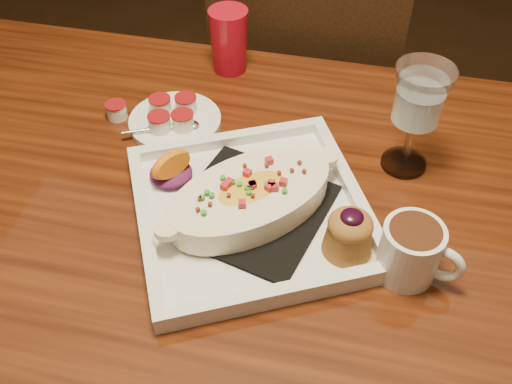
% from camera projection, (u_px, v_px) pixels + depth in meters
% --- Properties ---
extents(table, '(1.50, 0.90, 0.75)m').
position_uv_depth(table, '(245.00, 266.00, 0.88)').
color(table, '#682A0E').
rests_on(table, floor).
extents(chair_far, '(0.42, 0.42, 0.93)m').
position_uv_depth(chair_far, '(306.00, 102.00, 1.42)').
color(chair_far, black).
rests_on(chair_far, floor).
extents(plate, '(0.43, 0.43, 0.08)m').
position_uv_depth(plate, '(257.00, 205.00, 0.80)').
color(plate, white).
rests_on(plate, table).
extents(coffee_mug, '(0.11, 0.08, 0.08)m').
position_uv_depth(coffee_mug, '(412.00, 250.00, 0.73)').
color(coffee_mug, white).
rests_on(coffee_mug, table).
extents(goblet, '(0.09, 0.09, 0.18)m').
position_uv_depth(goblet, '(419.00, 102.00, 0.81)').
color(goblet, silver).
rests_on(goblet, table).
extents(saucer, '(0.16, 0.16, 0.11)m').
position_uv_depth(saucer, '(173.00, 119.00, 0.96)').
color(saucer, white).
rests_on(saucer, table).
extents(creamer_loose, '(0.04, 0.04, 0.03)m').
position_uv_depth(creamer_loose, '(117.00, 110.00, 0.98)').
color(creamer_loose, silver).
rests_on(creamer_loose, table).
extents(red_tumbler, '(0.07, 0.07, 0.12)m').
position_uv_depth(red_tumbler, '(229.00, 41.00, 1.05)').
color(red_tumbler, red).
rests_on(red_tumbler, table).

